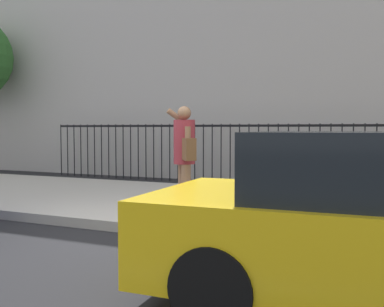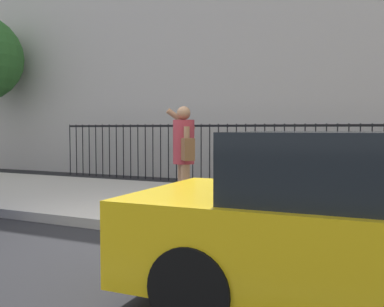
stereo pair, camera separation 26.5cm
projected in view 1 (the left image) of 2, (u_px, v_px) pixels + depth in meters
ground_plane at (119, 233)px, 6.38m from camera, size 60.00×60.00×0.00m
sidewalk at (184, 204)px, 8.38m from camera, size 28.00×4.40×0.15m
building_facade at (270, 14)px, 13.86m from camera, size 28.00×4.00×10.01m
iron_fence at (244, 146)px, 11.71m from camera, size 12.03×0.04×1.60m
pedestrian_on_phone at (185, 151)px, 7.11m from camera, size 0.67×0.70×1.68m
street_bench at (337, 173)px, 8.36m from camera, size 1.60×0.45×0.95m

